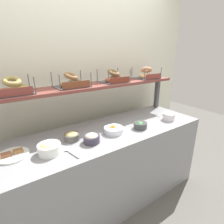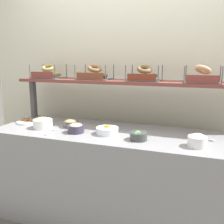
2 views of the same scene
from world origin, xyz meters
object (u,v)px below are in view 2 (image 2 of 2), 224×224
Objects in this scene: bowl_egg_salad at (43,123)px; bowl_fruit_salad at (107,130)px; bagel_basket_cinnamon_raisin at (144,76)px; bagel_basket_poppy at (94,75)px; bowl_hummus at (71,123)px; bagel_basket_plain at (202,77)px; bowl_tuna_salad at (76,128)px; bowl_veggie_mix at (138,136)px; bowl_cream_cheese at (197,140)px; serving_plate_white at (29,121)px; serving_spoon_by_edge at (51,131)px; bagel_basket_everything at (48,74)px; serving_spoon_near_plate at (207,140)px.

bowl_fruit_salad is at bearing 1.66° from bowl_egg_salad.
bagel_basket_poppy is at bearing 178.52° from bagel_basket_cinnamon_raisin.
bowl_fruit_salad is (0.63, 0.02, -0.02)m from bowl_egg_salad.
bagel_basket_plain is (1.13, 0.23, 0.44)m from bowl_hummus.
bagel_basket_cinnamon_raisin is at bearing 37.21° from bowl_tuna_salad.
bowl_egg_salad reaches higher than bowl_fruit_salad.
bowl_egg_salad is 0.26m from bowl_hummus.
bowl_tuna_salad is 1.04× the size of bowl_hummus.
bowl_cream_cheese reaches higher than bowl_veggie_mix.
bowl_fruit_salad is 0.80× the size of serving_plate_white.
serving_plate_white is at bearing 173.18° from bowl_cream_cheese.
bowl_hummus is at bearing 166.86° from bowl_fruit_salad.
serving_spoon_by_edge is at bearing -149.31° from bagel_basket_cinnamon_raisin.
bowl_cream_cheese is 0.46× the size of bagel_basket_everything.
bowl_fruit_salad is at bearing -13.14° from bowl_hummus.
bowl_veggie_mix is at bearing -8.74° from serving_plate_white.
bagel_basket_poppy is (0.14, 0.25, 0.44)m from bowl_hummus.
bowl_egg_salad is 1.43m from serving_spoon_near_plate.
bowl_veggie_mix is 0.74m from bagel_basket_plain.
bowl_egg_salad is (-0.36, 0.03, 0.01)m from bowl_tuna_salad.
bagel_basket_poppy reaches higher than serving_plate_white.
bagel_basket_plain reaches higher than bowl_fruit_salad.
bowl_fruit_salad is at bearing 11.37° from serving_spoon_by_edge.
bagel_basket_everything reaches higher than bowl_tuna_salad.
bowl_fruit_salad reaches higher than serving_spoon_by_edge.
bowl_veggie_mix reaches higher than serving_spoon_near_plate.
serving_spoon_by_edge is (-0.49, -0.10, -0.03)m from bowl_fruit_salad.
bowl_veggie_mix is 0.53m from serving_spoon_near_plate.
bowl_hummus is at bearing 62.69° from serving_spoon_by_edge.
serving_spoon_by_edge is 0.54× the size of bagel_basket_poppy.
serving_plate_white is at bearing -168.39° from bagel_basket_cinnamon_raisin.
bagel_basket_poppy is (-0.26, 0.35, 0.44)m from bowl_fruit_salad.
bagel_basket_plain is (0.73, 0.32, 0.45)m from bowl_fruit_salad.
bowl_tuna_salad is 0.28m from bowl_fruit_salad.
bowl_veggie_mix is 0.99× the size of bowl_hummus.
bagel_basket_poppy is at bearing 61.62° from bowl_hummus.
serving_spoon_by_edge is (-0.22, -0.05, -0.03)m from bowl_tuna_salad.
bowl_cream_cheese is (1.00, -0.04, 0.01)m from bowl_tuna_salad.
bowl_hummus is at bearing -159.07° from bagel_basket_cinnamon_raisin.
bagel_basket_cinnamon_raisin reaches higher than bowl_tuna_salad.
bowl_egg_salad is at bearing 174.88° from bowl_tuna_salad.
bagel_basket_cinnamon_raisin is at bearing 139.67° from bowl_cream_cheese.
bagel_basket_everything reaches higher than bowl_egg_salad.
bagel_basket_everything is at bearing 179.76° from bagel_basket_plain.
bowl_egg_salad is 0.59× the size of bagel_basket_everything.
bowl_fruit_salad is 0.62m from bagel_basket_poppy.
bowl_tuna_salad is 0.77m from bagel_basket_cinnamon_raisin.
bagel_basket_plain reaches higher than serving_spoon_near_plate.
bagel_basket_cinnamon_raisin reaches higher than serving_spoon_by_edge.
bowl_fruit_salad is 0.80m from serving_spoon_near_plate.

